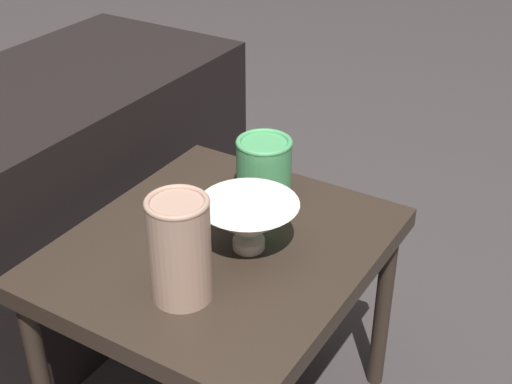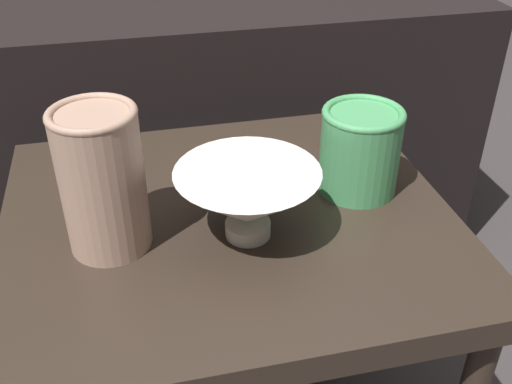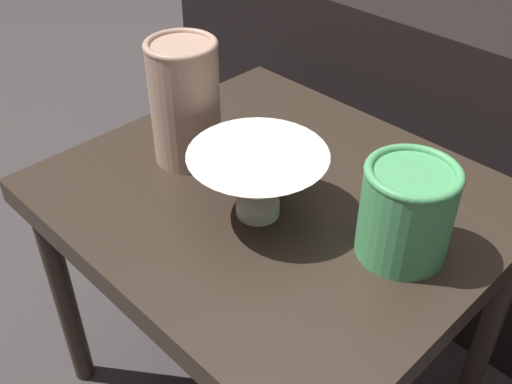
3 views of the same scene
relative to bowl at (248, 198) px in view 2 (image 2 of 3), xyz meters
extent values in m
cube|color=#2D231C|center=(-0.02, 0.05, -0.08)|extent=(0.62, 0.55, 0.04)
cylinder|color=#2D231C|center=(-0.29, 0.29, -0.31)|extent=(0.04, 0.04, 0.43)
cylinder|color=#2D231C|center=(0.26, 0.29, -0.31)|extent=(0.04, 0.04, 0.43)
cube|color=black|center=(-0.02, 0.65, -0.22)|extent=(1.27, 0.50, 0.61)
cylinder|color=silver|center=(0.00, 0.00, -0.05)|extent=(0.06, 0.06, 0.02)
cone|color=silver|center=(0.00, 0.00, 0.00)|extent=(0.19, 0.19, 0.08)
cylinder|color=tan|center=(-0.18, 0.02, 0.03)|extent=(0.10, 0.10, 0.18)
torus|color=tan|center=(-0.18, 0.02, 0.13)|extent=(0.11, 0.11, 0.01)
cylinder|color=#47995B|center=(0.18, 0.08, 0.00)|extent=(0.11, 0.11, 0.12)
torus|color=#47995B|center=(0.18, 0.08, 0.06)|extent=(0.12, 0.12, 0.01)
camera|label=1|loc=(-0.92, -0.58, 0.72)|focal=50.00mm
camera|label=2|loc=(-0.13, -0.62, 0.42)|focal=42.00mm
camera|label=3|loc=(0.45, -0.45, 0.47)|focal=42.00mm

